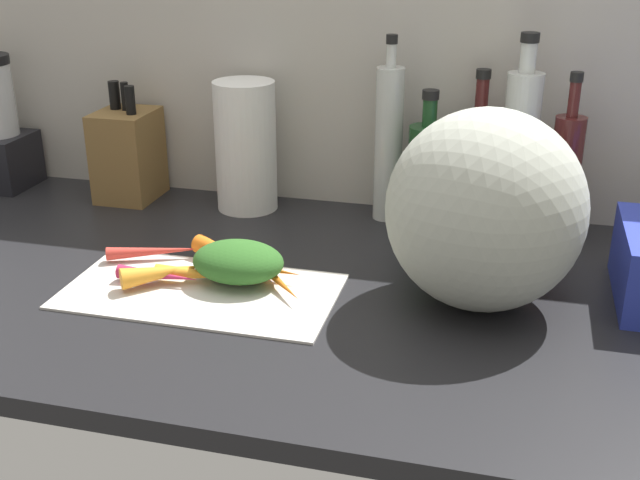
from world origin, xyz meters
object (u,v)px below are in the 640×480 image
knife_block (128,154)px  bottle_4 (564,176)px  carrot_4 (158,251)px  carrot_6 (164,272)px  carrot_1 (254,267)px  paper_towel_roll (246,146)px  bottle_3 (519,152)px  bottle_1 (426,174)px  carrot_7 (203,274)px  carrot_5 (243,258)px  bottle_0 (388,143)px  winter_squash (485,210)px  carrot_0 (158,276)px  carrot_2 (277,278)px  bottle_2 (476,165)px  cutting_board (201,290)px  carrot_3 (235,258)px

knife_block → bottle_4: size_ratio=0.78×
carrot_4 → bottle_4: bearing=22.3°
carrot_6 → carrot_1: bearing=25.9°
paper_towel_roll → bottle_3: size_ratio=0.70×
bottle_1 → bottle_3: 16.64cm
carrot_7 → carrot_5: bearing=61.7°
bottle_0 → bottle_1: size_ratio=1.35×
carrot_4 → winter_squash: bearing=-2.0°
carrot_0 → carrot_7: (6.56, 1.96, 0.13)cm
bottle_1 → carrot_2: bearing=-119.7°
knife_block → bottle_2: bearing=2.5°
carrot_4 → bottle_4: (64.57, 26.49, 9.87)cm
carrot_4 → bottle_2: 59.05cm
carrot_1 → knife_block: (-36.72, 30.53, 7.07)cm
cutting_board → carrot_0: carrot_0 is taller
carrot_0 → carrot_4: size_ratio=0.81×
carrot_3 → bottle_3: (42.82, 27.52, 12.91)cm
paper_towel_roll → bottle_3: 50.69cm
carrot_5 → carrot_6: 13.42cm
bottle_2 → bottle_4: bottle_4 is taller
carrot_0 → bottle_2: 60.90cm
carrot_2 → knife_block: size_ratio=0.71×
carrot_1 → bottle_2: (31.58, 33.51, 9.14)cm
carrot_1 → carrot_3: size_ratio=0.92×
carrot_2 → carrot_6: bearing=-168.3°
carrot_0 → winter_squash: size_ratio=0.45×
carrot_3 → bottle_1: size_ratio=0.70×
carrot_0 → bottle_3: 64.85cm
carrot_5 → bottle_2: 46.89cm
carrot_1 → winter_squash: 37.07cm
carrot_5 → bottle_0: bottle_0 is taller
winter_squash → paper_towel_roll: winter_squash is taller
carrot_2 → winter_squash: winter_squash is taller
carrot_2 → paper_towel_roll: (-16.42, 33.26, 10.56)cm
paper_towel_roll → bottle_1: (34.82, -1.02, -2.40)cm
carrot_7 → carrot_4: bearing=147.8°
carrot_7 → bottle_0: 44.64cm
carrot_7 → bottle_2: bearing=44.5°
carrot_7 → paper_towel_roll: size_ratio=0.60×
cutting_board → carrot_7: (-0.52, 2.16, 1.66)cm
bottle_2 → bottle_3: 9.19cm
cutting_board → carrot_1: (6.43, 6.55, 1.70)cm
bottle_3 → bottle_2: bearing=151.2°
bottle_4 → carrot_5: bearing=-152.6°
carrot_6 → bottle_0: size_ratio=0.39×
carrot_1 → paper_towel_roll: size_ratio=0.65×
bottle_3 → knife_block: bearing=179.3°
carrot_3 → bottle_0: (19.50, 30.06, 12.25)cm
carrot_4 → carrot_7: carrot_7 is taller
knife_block → carrot_1: bearing=-39.7°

